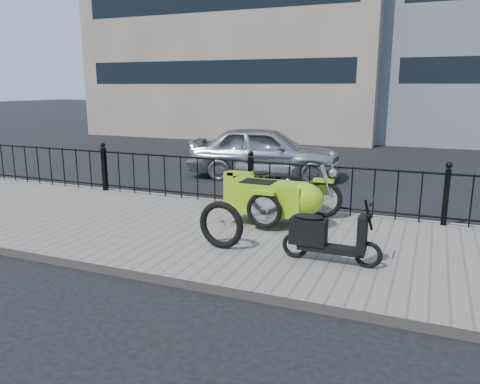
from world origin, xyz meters
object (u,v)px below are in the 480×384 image
at_px(motorcycle_sidecar, 279,196).
at_px(sedan_car, 265,152).
at_px(scooter, 324,237).
at_px(spare_tire, 221,225).

relative_size(motorcycle_sidecar, sedan_car, 0.56).
distance_m(motorcycle_sidecar, scooter, 1.87).
xyz_separation_m(scooter, sedan_car, (-2.91, 5.86, 0.22)).
bearing_deg(motorcycle_sidecar, spare_tire, -103.66).
xyz_separation_m(motorcycle_sidecar, scooter, (1.11, -1.50, -0.12)).
bearing_deg(spare_tire, motorcycle_sidecar, 76.34).
height_order(scooter, spare_tire, scooter).
relative_size(motorcycle_sidecar, scooter, 1.71).
bearing_deg(scooter, sedan_car, 116.39).
xyz_separation_m(motorcycle_sidecar, sedan_car, (-1.80, 4.36, 0.10)).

